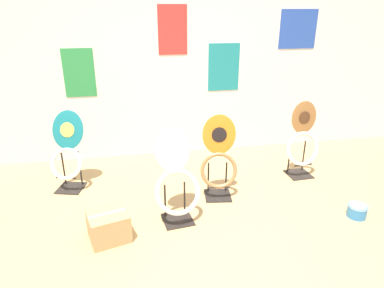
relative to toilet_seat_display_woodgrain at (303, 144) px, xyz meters
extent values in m
plane|color=tan|center=(-1.26, -1.39, -0.41)|extent=(14.00, 14.00, 0.00)
cube|color=silver|center=(-1.26, 1.02, 0.89)|extent=(8.00, 0.06, 2.60)
cube|color=red|center=(-1.39, 0.98, 1.23)|extent=(0.36, 0.01, 0.60)
cube|color=teal|center=(-0.72, 0.98, 0.75)|extent=(0.42, 0.01, 0.62)
cube|color=#284CAD|center=(0.29, 0.98, 1.22)|extent=(0.52, 0.01, 0.50)
cube|color=#2D8E47|center=(-2.57, 0.98, 0.74)|extent=(0.37, 0.01, 0.59)
cube|color=black|center=(0.00, 0.00, -0.41)|extent=(0.29, 0.29, 0.01)
cylinder|color=black|center=(-0.10, 0.09, -0.21)|extent=(0.02, 0.02, 0.39)
cylinder|color=black|center=(0.09, 0.10, -0.21)|extent=(0.02, 0.02, 0.39)
cylinder|color=black|center=(0.00, -0.07, -0.25)|extent=(0.22, 0.03, 0.02)
torus|color=silver|center=(0.00, -0.02, -0.06)|extent=(0.43, 0.17, 0.42)
ellipsoid|color=#936033|center=(0.00, 0.04, 0.31)|extent=(0.32, 0.07, 0.39)
ellipsoid|color=#4C2D19|center=(0.00, 0.03, 0.31)|extent=(0.14, 0.02, 0.15)
sphere|color=silver|center=(-0.09, 0.02, 0.12)|extent=(0.02, 0.02, 0.02)
sphere|color=silver|center=(0.09, 0.03, 0.12)|extent=(0.02, 0.02, 0.02)
cube|color=black|center=(-2.70, 0.17, -0.41)|extent=(0.35, 0.35, 0.01)
cylinder|color=black|center=(-2.77, 0.28, -0.20)|extent=(0.02, 0.02, 0.41)
cylinder|color=black|center=(-2.58, 0.23, -0.20)|extent=(0.02, 0.02, 0.41)
cylinder|color=black|center=(-2.72, 0.09, -0.24)|extent=(0.22, 0.08, 0.02)
torus|color=silver|center=(-2.71, 0.15, -0.09)|extent=(0.40, 0.30, 0.33)
ellipsoid|color=#197075|center=(-2.67, 0.29, 0.25)|extent=(0.39, 0.26, 0.42)
ellipsoid|color=#EADB4C|center=(-2.67, 0.27, 0.25)|extent=(0.17, 0.10, 0.16)
sphere|color=silver|center=(-2.78, 0.25, 0.04)|extent=(0.02, 0.02, 0.02)
sphere|color=silver|center=(-2.59, 0.19, 0.04)|extent=(0.02, 0.02, 0.02)
cube|color=black|center=(-1.10, -0.30, -0.41)|extent=(0.32, 0.32, 0.01)
cylinder|color=black|center=(-1.19, -0.20, -0.23)|extent=(0.02, 0.02, 0.35)
cylinder|color=black|center=(-0.99, -0.23, -0.23)|extent=(0.02, 0.02, 0.35)
cylinder|color=black|center=(-1.12, -0.38, -0.26)|extent=(0.22, 0.05, 0.02)
torus|color=#9E7042|center=(-1.11, -0.32, -0.09)|extent=(0.41, 0.20, 0.39)
ellipsoid|color=orange|center=(-1.10, -0.26, 0.29)|extent=(0.35, 0.11, 0.42)
ellipsoid|color=black|center=(-1.10, -0.27, 0.29)|extent=(0.16, 0.04, 0.16)
sphere|color=silver|center=(-1.19, -0.26, 0.08)|extent=(0.02, 0.02, 0.02)
sphere|color=silver|center=(-1.01, -0.29, 0.08)|extent=(0.02, 0.02, 0.02)
cube|color=black|center=(-1.60, -0.67, -0.41)|extent=(0.31, 0.31, 0.01)
cylinder|color=black|center=(-1.71, -0.59, -0.23)|extent=(0.02, 0.02, 0.34)
cylinder|color=black|center=(-1.51, -0.57, -0.23)|extent=(0.02, 0.02, 0.34)
cylinder|color=black|center=(-1.59, -0.75, -0.27)|extent=(0.22, 0.04, 0.02)
torus|color=silver|center=(-1.60, -0.69, -0.09)|extent=(0.46, 0.30, 0.40)
ellipsoid|color=white|center=(-1.62, -0.53, 0.27)|extent=(0.35, 0.20, 0.39)
ellipsoid|color=silver|center=(-1.62, -0.54, 0.28)|extent=(0.16, 0.07, 0.15)
sphere|color=silver|center=(-1.70, -0.61, 0.08)|extent=(0.02, 0.02, 0.02)
sphere|color=silver|center=(-1.52, -0.58, 0.08)|extent=(0.02, 0.02, 0.02)
cylinder|color=teal|center=(0.14, -0.94, -0.35)|extent=(0.18, 0.18, 0.12)
torus|color=silver|center=(0.14, -0.94, -0.30)|extent=(0.19, 0.19, 0.01)
cylinder|color=#B2B2B7|center=(0.14, -0.94, -0.29)|extent=(0.16, 0.16, 0.00)
cube|color=tan|center=(-2.24, -0.83, -0.28)|extent=(0.40, 0.39, 0.26)
cube|color=#B7AD89|center=(-2.24, -0.83, -0.15)|extent=(0.33, 0.12, 0.00)
camera|label=1|loc=(-1.98, -3.44, 1.52)|focal=32.00mm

